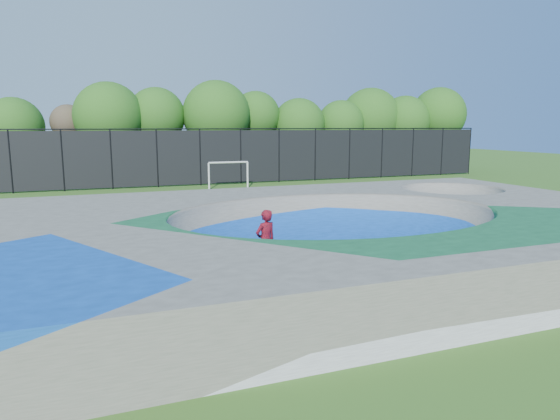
{
  "coord_description": "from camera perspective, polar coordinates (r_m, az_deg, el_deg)",
  "views": [
    {
      "loc": [
        -7.46,
        -14.21,
        4.22
      ],
      "look_at": [
        -0.84,
        3.0,
        1.1
      ],
      "focal_mm": 32.0,
      "sensor_mm": 36.0,
      "label": 1
    }
  ],
  "objects": [
    {
      "name": "skateboard",
      "position": [
        14.67,
        -1.64,
        -7.02
      ],
      "size": [
        0.81,
        0.39,
        0.05
      ],
      "primitive_type": "cube",
      "rotation": [
        0.0,
        0.0,
        0.23
      ],
      "color": "black",
      "rests_on": "ground"
    },
    {
      "name": "soccer_goal",
      "position": [
        33.83,
        -5.92,
        4.57
      ],
      "size": [
        2.81,
        0.12,
        1.85
      ],
      "color": "silver",
      "rests_on": "ground"
    },
    {
      "name": "fence",
      "position": [
        36.05,
        -9.11,
        6.11
      ],
      "size": [
        48.09,
        0.09,
        4.04
      ],
      "color": "black",
      "rests_on": "ground"
    },
    {
      "name": "treeline",
      "position": [
        41.06,
        -8.81,
        10.31
      ],
      "size": [
        52.23,
        7.34,
        7.79
      ],
      "color": "#443122",
      "rests_on": "ground"
    },
    {
      "name": "ground",
      "position": [
        16.59,
        6.47,
        -5.19
      ],
      "size": [
        120.0,
        120.0,
        0.0
      ],
      "primitive_type": "plane",
      "color": "#305B19",
      "rests_on": "ground"
    },
    {
      "name": "skate_deck",
      "position": [
        16.42,
        6.52,
        -2.66
      ],
      "size": [
        22.0,
        14.0,
        1.5
      ],
      "primitive_type": "cube",
      "color": "gray",
      "rests_on": "ground"
    },
    {
      "name": "skater",
      "position": [
        14.43,
        -1.66,
        -3.59
      ],
      "size": [
        0.78,
        0.63,
        1.85
      ],
      "primitive_type": "imported",
      "rotation": [
        0.0,
        0.0,
        3.46
      ],
      "color": "#B30E20",
      "rests_on": "ground"
    }
  ]
}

